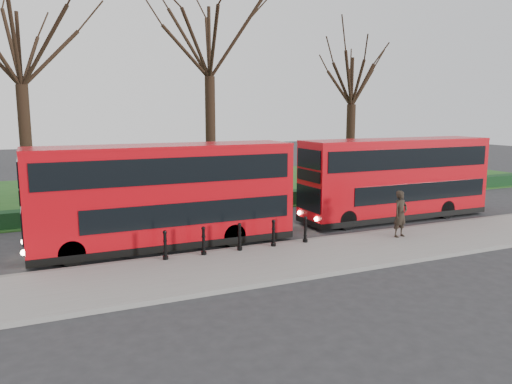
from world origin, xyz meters
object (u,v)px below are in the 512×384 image
bus_rear (396,179)px  pedestrian (400,214)px  bollard_row (240,237)px  bus_lead (165,197)px

bus_rear → pedestrian: size_ratio=5.15×
bollard_row → pedestrian: size_ratio=3.01×
bus_rear → bus_lead: bearing=-177.6°
bollard_row → pedestrian: pedestrian is taller
bollard_row → bus_rear: (9.47, 2.57, 1.36)m
bollard_row → pedestrian: (6.88, -0.88, 0.47)m
bollard_row → bus_lead: bus_lead is taller
bus_rear → pedestrian: bus_rear is taller
bus_lead → bus_rear: size_ratio=1.02×
bus_rear → pedestrian: (-2.59, -3.45, -0.88)m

